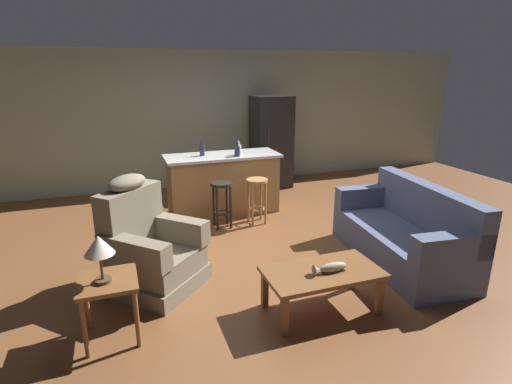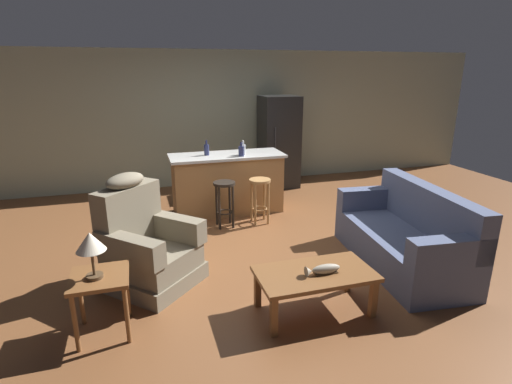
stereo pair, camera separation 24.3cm
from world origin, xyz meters
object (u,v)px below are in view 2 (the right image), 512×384
coffee_table (315,277)px  fish_figurine (323,270)px  bottle_tall_green (241,151)px  bottle_short_amber (243,149)px  recliner_near_lamp (146,246)px  bar_stool_left (224,196)px  refrigerator (279,142)px  kitchen_island (227,183)px  table_lamp (90,244)px  end_table (100,286)px  bottle_wine_dark (207,149)px  bar_stool_right (260,193)px  couch (405,237)px

coffee_table → fish_figurine: (0.05, -0.05, 0.10)m
bottle_tall_green → bottle_short_amber: (0.06, 0.10, 0.00)m
recliner_near_lamp → bottle_short_amber: recliner_near_lamp is taller
fish_figurine → bar_stool_left: bar_stool_left is taller
fish_figurine → bottle_tall_green: size_ratio=1.56×
coffee_table → bottle_tall_green: (0.03, 2.82, 0.67)m
refrigerator → bottle_tall_green: bearing=-128.7°
kitchen_island → bar_stool_left: size_ratio=2.65×
table_lamp → bottle_tall_green: (1.96, 2.61, 0.16)m
end_table → bottle_wine_dark: bearing=63.0°
kitchen_island → bottle_short_amber: 0.62m
bar_stool_right → bottle_wine_dark: size_ratio=2.89×
end_table → refrigerator: size_ratio=0.32×
end_table → bar_stool_left: bar_stool_left is taller
bottle_tall_green → bottle_short_amber: bottle_short_amber is taller
couch → end_table: (-3.34, -0.36, 0.12)m
bar_stool_right → bottle_short_amber: (-0.11, 0.53, 0.56)m
recliner_near_lamp → kitchen_island: recliner_near_lamp is taller
end_table → bottle_tall_green: (1.93, 2.59, 0.57)m
recliner_near_lamp → end_table: (-0.40, -0.80, 0.04)m
fish_figurine → table_lamp: (-1.98, 0.26, 0.41)m
table_lamp → bottle_short_amber: bearing=53.4°
bar_stool_left → coffee_table: bearing=-81.9°
refrigerator → bottle_short_amber: refrigerator is taller
end_table → bottle_wine_dark: 3.22m
coffee_table → bottle_tall_green: 2.89m
bar_stool_right → bottle_short_amber: bottle_short_amber is taller
fish_figurine → recliner_near_lamp: recliner_near_lamp is taller
bar_stool_left → bar_stool_right: bearing=0.0°
recliner_near_lamp → coffee_table: bearing=10.8°
bottle_short_amber → bar_stool_right: bearing=-78.0°
table_lamp → refrigerator: refrigerator is taller
bar_stool_right → bottle_wine_dark: (-0.67, 0.66, 0.57)m
bottle_short_amber → bar_stool_left: bearing=-129.0°
kitchen_island → end_table: bearing=-122.1°
kitchen_island → coffee_table: bearing=-87.1°
bar_stool_left → bottle_tall_green: bottle_tall_green is taller
bar_stool_left → couch: bearing=-45.3°
fish_figurine → refrigerator: refrigerator is taller
recliner_near_lamp → end_table: size_ratio=2.14×
recliner_near_lamp → bar_stool_right: bearing=84.1°
end_table → bottle_wine_dark: (1.43, 2.82, 0.58)m
fish_figurine → bottle_wine_dark: (-0.51, 3.10, 0.58)m
recliner_near_lamp → couch: bearing=36.9°
coffee_table → couch: bearing=22.4°
couch → end_table: 3.36m
end_table → kitchen_island: (1.75, 2.79, 0.02)m
table_lamp → bottle_wine_dark: 3.21m
recliner_near_lamp → bottle_wine_dark: (1.03, 2.02, 0.62)m
bar_stool_right → bottle_wine_dark: 1.10m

